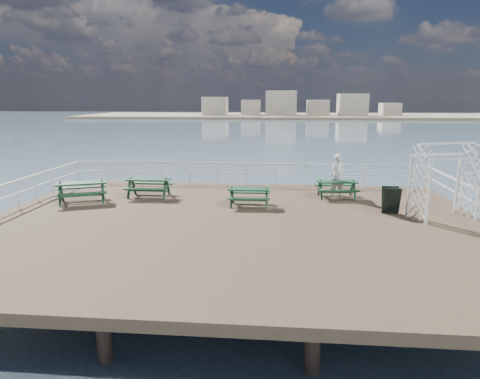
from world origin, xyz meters
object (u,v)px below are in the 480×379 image
picnic_table_a (82,188)px  picnic_table_d (249,193)px  picnic_table_b (149,184)px  trellis_arbor (444,185)px  picnic_table_c (337,186)px  person (338,176)px

picnic_table_a → picnic_table_d: (7.07, 0.02, -0.10)m
picnic_table_b → trellis_arbor: size_ratio=0.70×
picnic_table_d → picnic_table_a: bearing=179.2°
picnic_table_a → picnic_table_c: size_ratio=1.34×
picnic_table_c → picnic_table_d: bearing=-158.1°
picnic_table_a → picnic_table_d: picnic_table_a is taller
person → picnic_table_b: bearing=168.2°
picnic_table_a → person: size_ratio=1.29×
picnic_table_a → person: 11.03m
picnic_table_c → person: 0.44m
picnic_table_a → trellis_arbor: bearing=-26.5°
picnic_table_c → picnic_table_d: 4.16m
picnic_table_b → picnic_table_a: bearing=-153.9°
picnic_table_d → person: size_ratio=0.90×
picnic_table_a → picnic_table_b: size_ratio=1.27×
picnic_table_b → trellis_arbor: bearing=-12.7°
picnic_table_c → person: person is taller
picnic_table_d → picnic_table_c: bearing=25.2°
picnic_table_c → picnic_table_d: size_ratio=1.07×
picnic_table_a → person: bearing=-11.5°
picnic_table_a → trellis_arbor: size_ratio=0.89×
picnic_table_a → trellis_arbor: 14.26m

